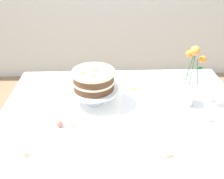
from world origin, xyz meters
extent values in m
cube|color=white|center=(0.00, 0.00, 0.72)|extent=(1.40, 1.00, 0.03)
cylinder|color=brown|center=(-0.60, 0.40, 0.35)|extent=(0.06, 0.06, 0.71)
cylinder|color=brown|center=(0.60, 0.40, 0.35)|extent=(0.06, 0.06, 0.71)
cube|color=white|center=(-0.17, 0.08, 0.74)|extent=(0.36, 0.36, 0.00)
cylinder|color=silver|center=(-0.17, 0.08, 0.75)|extent=(0.11, 0.11, 0.01)
cylinder|color=silver|center=(-0.17, 0.08, 0.79)|extent=(0.03, 0.03, 0.07)
cylinder|color=silver|center=(-0.17, 0.08, 0.83)|extent=(0.29, 0.29, 0.01)
cylinder|color=brown|center=(-0.17, 0.08, 0.86)|extent=(0.23, 0.23, 0.04)
cylinder|color=beige|center=(-0.17, 0.08, 0.89)|extent=(0.24, 0.24, 0.01)
cylinder|color=brown|center=(-0.17, 0.08, 0.91)|extent=(0.23, 0.23, 0.04)
cylinder|color=beige|center=(-0.17, 0.08, 0.94)|extent=(0.24, 0.24, 0.02)
ellipsoid|color=#E56B51|center=(-0.16, 0.08, 0.95)|extent=(0.04, 0.02, 0.01)
ellipsoid|color=orange|center=(-0.17, 0.08, 0.95)|extent=(0.04, 0.03, 0.01)
ellipsoid|color=pink|center=(-0.12, 0.14, 0.95)|extent=(0.02, 0.04, 0.01)
ellipsoid|color=yellow|center=(-0.23, 0.05, 0.95)|extent=(0.03, 0.03, 0.01)
ellipsoid|color=pink|center=(-0.17, 0.06, 0.95)|extent=(0.03, 0.02, 0.01)
ellipsoid|color=#E56B51|center=(-0.17, 0.01, 0.95)|extent=(0.03, 0.04, 0.00)
cylinder|color=silver|center=(0.37, 0.04, 0.78)|extent=(0.07, 0.07, 0.08)
cone|color=silver|center=(0.37, 0.04, 0.86)|extent=(0.11, 0.11, 0.07)
cylinder|color=#2D6028|center=(0.40, 0.04, 0.95)|extent=(0.03, 0.01, 0.16)
sphere|color=orange|center=(0.42, 0.04, 1.03)|extent=(0.04, 0.04, 0.04)
ellipsoid|color=#236B2D|center=(0.40, 0.04, 0.98)|extent=(0.05, 0.02, 0.01)
cylinder|color=#2D6028|center=(0.36, 0.06, 0.96)|extent=(0.02, 0.03, 0.18)
sphere|color=orange|center=(0.35, 0.08, 1.04)|extent=(0.04, 0.04, 0.04)
ellipsoid|color=#236B2D|center=(0.36, 0.07, 0.92)|extent=(0.04, 0.05, 0.01)
cylinder|color=#2D6028|center=(0.36, 0.03, 0.98)|extent=(0.01, 0.01, 0.21)
sphere|color=orange|center=(0.36, 0.02, 1.08)|extent=(0.05, 0.05, 0.05)
cylinder|color=#2D6028|center=(-0.29, -0.10, 0.74)|extent=(0.06, 0.10, 0.01)
sphere|color=#ED7260|center=(-0.35, -0.14, 0.76)|extent=(0.04, 0.04, 0.04)
ellipsoid|color=#E56B51|center=(0.46, -0.13, 0.74)|extent=(0.03, 0.03, 0.01)
ellipsoid|color=#E56B51|center=(-0.47, -0.34, 0.74)|extent=(0.04, 0.04, 0.00)
ellipsoid|color=orange|center=(0.08, 0.22, 0.74)|extent=(0.04, 0.03, 0.00)
ellipsoid|color=#E56B51|center=(0.17, -0.37, 0.74)|extent=(0.05, 0.03, 0.01)
camera|label=1|loc=(-0.11, -1.14, 1.56)|focal=39.37mm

